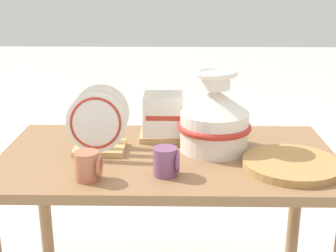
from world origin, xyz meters
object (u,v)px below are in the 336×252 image
object	(u,v)px
ceramic_vase	(215,118)
wicker_charger_stack	(292,164)
mug_terracotta_glaze	(88,166)
dish_rack_round_plates	(99,129)
dish_rack_square_plates	(163,123)
mug_plum_glaze	(167,161)

from	to	relation	value
ceramic_vase	wicker_charger_stack	size ratio (longest dim) A/B	0.91
wicker_charger_stack	mug_terracotta_glaze	distance (m)	0.69
dish_rack_round_plates	dish_rack_square_plates	distance (m)	0.29
wicker_charger_stack	mug_terracotta_glaze	xyz separation A→B (m)	(-0.68, -0.11, 0.03)
mug_plum_glaze	mug_terracotta_glaze	world-z (taller)	same
dish_rack_round_plates	dish_rack_square_plates	size ratio (longest dim) A/B	1.28
dish_rack_square_plates	wicker_charger_stack	bearing A→B (deg)	-34.11
dish_rack_round_plates	mug_plum_glaze	size ratio (longest dim) A/B	2.46
dish_rack_round_plates	mug_plum_glaze	bearing A→B (deg)	-39.11
wicker_charger_stack	mug_plum_glaze	size ratio (longest dim) A/B	3.50
dish_rack_round_plates	wicker_charger_stack	xyz separation A→B (m)	(0.68, -0.14, -0.08)
dish_rack_square_plates	dish_rack_round_plates	bearing A→B (deg)	-145.12
wicker_charger_stack	mug_terracotta_glaze	size ratio (longest dim) A/B	3.50
dish_rack_square_plates	wicker_charger_stack	size ratio (longest dim) A/B	0.55
ceramic_vase	mug_plum_glaze	size ratio (longest dim) A/B	3.19
mug_plum_glaze	mug_terracotta_glaze	distance (m)	0.25
dish_rack_square_plates	mug_terracotta_glaze	bearing A→B (deg)	-119.10
wicker_charger_stack	mug_plum_glaze	distance (m)	0.44
wicker_charger_stack	mug_plum_glaze	bearing A→B (deg)	-171.18
mug_plum_glaze	ceramic_vase	bearing A→B (deg)	54.21
dish_rack_round_plates	dish_rack_square_plates	world-z (taller)	dish_rack_round_plates
mug_plum_glaze	dish_rack_round_plates	bearing A→B (deg)	140.89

